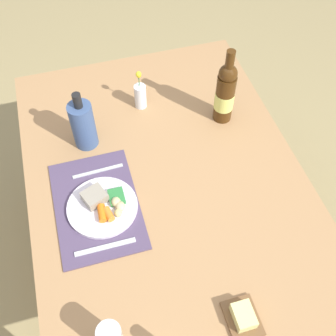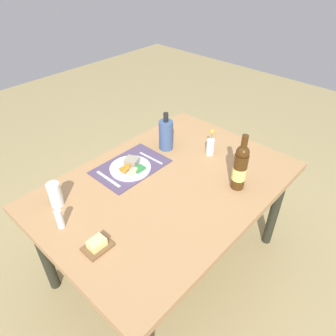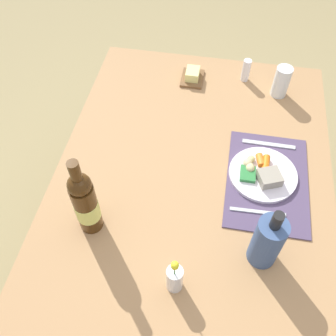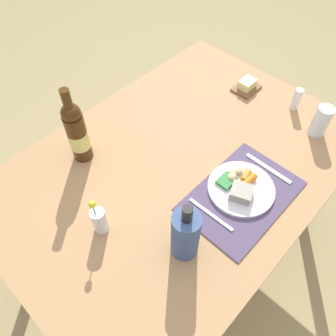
{
  "view_description": "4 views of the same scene",
  "coord_description": "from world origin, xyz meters",
  "px_view_note": "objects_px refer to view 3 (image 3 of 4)",
  "views": [
    {
      "loc": [
        0.88,
        -0.25,
        2.04
      ],
      "look_at": [
        -0.0,
        0.01,
        0.81
      ],
      "focal_mm": 44.44,
      "sensor_mm": 36.0,
      "label": 1
    },
    {
      "loc": [
        1.03,
        0.95,
        1.92
      ],
      "look_at": [
        -0.07,
        -0.06,
        0.79
      ],
      "focal_mm": 33.22,
      "sensor_mm": 36.0,
      "label": 2
    },
    {
      "loc": [
        -0.82,
        -0.05,
        1.91
      ],
      "look_at": [
        0.02,
        0.1,
        0.77
      ],
      "focal_mm": 40.42,
      "sensor_mm": 36.0,
      "label": 3
    },
    {
      "loc": [
        -0.65,
        -0.55,
        1.82
      ],
      "look_at": [
        -0.09,
        -0.02,
        0.82
      ],
      "focal_mm": 35.74,
      "sensor_mm": 36.0,
      "label": 4
    }
  ],
  "objects_px": {
    "knife": "(269,144)",
    "butter_dish": "(192,76)",
    "wine_bottle": "(85,203)",
    "flower_vase": "(175,278)",
    "dining_table": "(191,191)",
    "fork": "(258,212)",
    "water_tumbler": "(281,83)",
    "dinner_plate": "(262,173)",
    "cooler_bottle": "(267,241)",
    "salt_shaker": "(246,70)"
  },
  "relations": [
    {
      "from": "wine_bottle",
      "to": "dinner_plate",
      "type": "bearing_deg",
      "value": -61.73
    },
    {
      "from": "dining_table",
      "to": "water_tumbler",
      "type": "bearing_deg",
      "value": -30.53
    },
    {
      "from": "flower_vase",
      "to": "wine_bottle",
      "type": "bearing_deg",
      "value": 62.61
    },
    {
      "from": "cooler_bottle",
      "to": "dining_table",
      "type": "bearing_deg",
      "value": 44.65
    },
    {
      "from": "flower_vase",
      "to": "salt_shaker",
      "type": "distance_m",
      "value": 1.04
    },
    {
      "from": "flower_vase",
      "to": "butter_dish",
      "type": "height_order",
      "value": "flower_vase"
    },
    {
      "from": "water_tumbler",
      "to": "cooler_bottle",
      "type": "height_order",
      "value": "cooler_bottle"
    },
    {
      "from": "dinner_plate",
      "to": "flower_vase",
      "type": "distance_m",
      "value": 0.54
    },
    {
      "from": "salt_shaker",
      "to": "dinner_plate",
      "type": "bearing_deg",
      "value": -170.26
    },
    {
      "from": "dinner_plate",
      "to": "fork",
      "type": "height_order",
      "value": "dinner_plate"
    },
    {
      "from": "water_tumbler",
      "to": "cooler_bottle",
      "type": "relative_size",
      "value": 0.54
    },
    {
      "from": "dining_table",
      "to": "cooler_bottle",
      "type": "relative_size",
      "value": 5.63
    },
    {
      "from": "dinner_plate",
      "to": "fork",
      "type": "bearing_deg",
      "value": 176.45
    },
    {
      "from": "wine_bottle",
      "to": "cooler_bottle",
      "type": "bearing_deg",
      "value": -91.8
    },
    {
      "from": "dining_table",
      "to": "fork",
      "type": "xyz_separation_m",
      "value": [
        -0.1,
        -0.25,
        0.09
      ]
    },
    {
      "from": "dining_table",
      "to": "salt_shaker",
      "type": "xyz_separation_m",
      "value": [
        0.61,
        -0.16,
        0.13
      ]
    },
    {
      "from": "dining_table",
      "to": "dinner_plate",
      "type": "relative_size",
      "value": 5.85
    },
    {
      "from": "dinner_plate",
      "to": "water_tumbler",
      "type": "relative_size",
      "value": 1.79
    },
    {
      "from": "knife",
      "to": "wine_bottle",
      "type": "distance_m",
      "value": 0.77
    },
    {
      "from": "dinner_plate",
      "to": "butter_dish",
      "type": "height_order",
      "value": "dinner_plate"
    },
    {
      "from": "fork",
      "to": "water_tumbler",
      "type": "relative_size",
      "value": 1.37
    },
    {
      "from": "dinner_plate",
      "to": "wine_bottle",
      "type": "bearing_deg",
      "value": 118.27
    },
    {
      "from": "flower_vase",
      "to": "salt_shaker",
      "type": "bearing_deg",
      "value": -9.03
    },
    {
      "from": "water_tumbler",
      "to": "dinner_plate",
      "type": "bearing_deg",
      "value": 172.81
    },
    {
      "from": "dining_table",
      "to": "flower_vase",
      "type": "distance_m",
      "value": 0.43
    },
    {
      "from": "dining_table",
      "to": "butter_dish",
      "type": "distance_m",
      "value": 0.58
    },
    {
      "from": "flower_vase",
      "to": "cooler_bottle",
      "type": "relative_size",
      "value": 0.69
    },
    {
      "from": "wine_bottle",
      "to": "cooler_bottle",
      "type": "height_order",
      "value": "wine_bottle"
    },
    {
      "from": "salt_shaker",
      "to": "butter_dish",
      "type": "bearing_deg",
      "value": 99.63
    },
    {
      "from": "fork",
      "to": "knife",
      "type": "distance_m",
      "value": 0.33
    },
    {
      "from": "dining_table",
      "to": "wine_bottle",
      "type": "xyz_separation_m",
      "value": [
        -0.25,
        0.32,
        0.22
      ]
    },
    {
      "from": "wine_bottle",
      "to": "flower_vase",
      "type": "bearing_deg",
      "value": -117.39
    },
    {
      "from": "wine_bottle",
      "to": "salt_shaker",
      "type": "relative_size",
      "value": 3.21
    },
    {
      "from": "salt_shaker",
      "to": "butter_dish",
      "type": "relative_size",
      "value": 0.83
    },
    {
      "from": "dinner_plate",
      "to": "flower_vase",
      "type": "xyz_separation_m",
      "value": [
        -0.47,
        0.26,
        0.04
      ]
    },
    {
      "from": "water_tumbler",
      "to": "flower_vase",
      "type": "bearing_deg",
      "value": 161.51
    },
    {
      "from": "dinner_plate",
      "to": "wine_bottle",
      "type": "distance_m",
      "value": 0.66
    },
    {
      "from": "wine_bottle",
      "to": "cooler_bottle",
      "type": "relative_size",
      "value": 1.3
    },
    {
      "from": "dining_table",
      "to": "cooler_bottle",
      "type": "xyz_separation_m",
      "value": [
        -0.27,
        -0.26,
        0.18
      ]
    },
    {
      "from": "cooler_bottle",
      "to": "knife",
      "type": "bearing_deg",
      "value": -2.07
    },
    {
      "from": "dining_table",
      "to": "knife",
      "type": "xyz_separation_m",
      "value": [
        0.22,
        -0.28,
        0.09
      ]
    },
    {
      "from": "fork",
      "to": "cooler_bottle",
      "type": "distance_m",
      "value": 0.19
    },
    {
      "from": "dining_table",
      "to": "cooler_bottle",
      "type": "bearing_deg",
      "value": -135.35
    },
    {
      "from": "salt_shaker",
      "to": "cooler_bottle",
      "type": "bearing_deg",
      "value": -173.49
    },
    {
      "from": "wine_bottle",
      "to": "butter_dish",
      "type": "distance_m",
      "value": 0.86
    },
    {
      "from": "knife",
      "to": "salt_shaker",
      "type": "distance_m",
      "value": 0.41
    },
    {
      "from": "dining_table",
      "to": "flower_vase",
      "type": "height_order",
      "value": "flower_vase"
    },
    {
      "from": "fork",
      "to": "wine_bottle",
      "type": "height_order",
      "value": "wine_bottle"
    },
    {
      "from": "knife",
      "to": "flower_vase",
      "type": "bearing_deg",
      "value": 156.46
    },
    {
      "from": "knife",
      "to": "butter_dish",
      "type": "height_order",
      "value": "butter_dish"
    }
  ]
}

